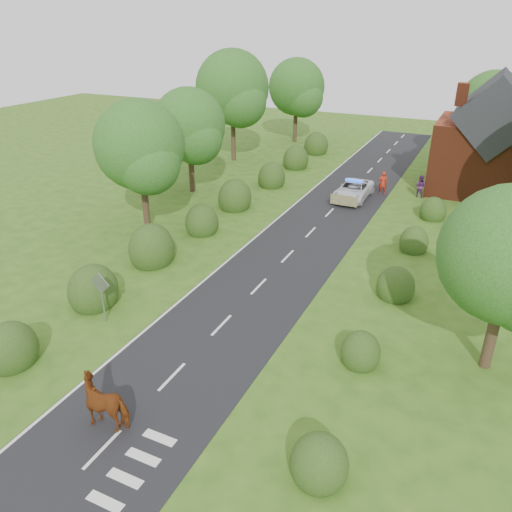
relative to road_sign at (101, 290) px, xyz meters
The scene contains 16 objects.
ground 5.63m from the road_sign, 21.80° to the right, with size 120.00×120.00×0.00m, color #305718.
road 14.03m from the road_sign, 68.96° to the left, with size 6.00×70.00×0.02m, color black.
road_markings 11.56m from the road_sign, 72.72° to the left, with size 4.96×70.00×0.01m.
hedgerow_left 9.85m from the road_sign, 98.87° to the left, with size 2.75×50.41×3.00m.
hedgerow_right 14.85m from the road_sign, 38.46° to the left, with size 2.10×45.78×2.10m.
tree_left_a 11.55m from the road_sign, 115.73° to the left, with size 5.74×5.60×8.38m.
tree_left_b 19.22m from the road_sign, 109.29° to the left, with size 5.74×5.60×8.07m.
tree_left_c 29.28m from the road_sign, 105.46° to the left, with size 6.97×6.80×10.22m.
tree_left_d 38.41m from the road_sign, 97.87° to the left, with size 6.15×6.00×8.89m.
tree_right_c 38.76m from the road_sign, 68.30° to the left, with size 6.15×6.00×8.58m.
road_sign is the anchor object (origin of this frame).
house 31.60m from the road_sign, 62.63° to the left, with size 8.00×7.40×9.17m.
cow 6.62m from the road_sign, 47.91° to the right, with size 1.17×2.21×1.56m, color #5B1E0B.
police_van 22.51m from the road_sign, 75.42° to the left, with size 2.32×4.97×1.51m.
pedestrian_red 24.91m from the road_sign, 72.60° to the left, with size 0.67×0.44×1.85m, color #B32310.
pedestrian_purple 26.41m from the road_sign, 67.24° to the left, with size 0.85×0.66×1.75m, color #54245C.
Camera 1 is at (9.61, -12.59, 12.73)m, focal length 35.00 mm.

